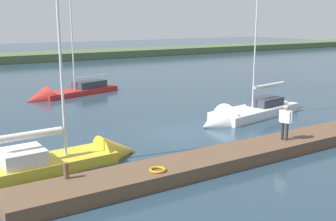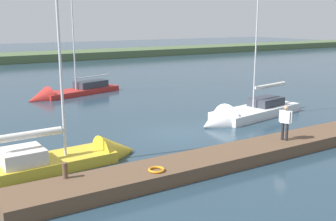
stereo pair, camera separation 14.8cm
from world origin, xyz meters
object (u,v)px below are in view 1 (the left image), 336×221
life_ring_buoy (158,170)px  person_on_dock (285,120)px  sailboat_far_right (241,116)px  mooring_post_near (66,171)px  sailboat_inner_slip (74,160)px  sailboat_near_dock (67,94)px

life_ring_buoy → person_on_dock: 7.48m
sailboat_far_right → person_on_dock: (2.68, 6.03, 1.40)m
mooring_post_near → sailboat_far_right: size_ratio=0.05×
mooring_post_near → person_on_dock: (-10.67, 0.81, 0.71)m
person_on_dock → sailboat_far_right: bearing=-136.6°
mooring_post_near → sailboat_inner_slip: sailboat_inner_slip is taller
life_ring_buoy → mooring_post_near: bearing=-19.2°
sailboat_near_dock → person_on_dock: sailboat_near_dock is taller
sailboat_near_dock → mooring_post_near: bearing=55.4°
life_ring_buoy → person_on_dock: (-7.42, -0.32, 0.96)m
life_ring_buoy → sailboat_near_dock: (-3.06, -20.45, -0.49)m
sailboat_near_dock → sailboat_inner_slip: size_ratio=1.11×
mooring_post_near → life_ring_buoy: 3.46m
sailboat_far_right → sailboat_inner_slip: (12.13, 2.42, 0.03)m
mooring_post_near → person_on_dock: 10.72m
sailboat_far_right → person_on_dock: 6.75m
sailboat_far_right → sailboat_inner_slip: bearing=1.6°
mooring_post_near → life_ring_buoy: bearing=160.8°
life_ring_buoy → person_on_dock: bearing=-177.5°
sailboat_near_dock → sailboat_inner_slip: sailboat_near_dock is taller
sailboat_far_right → person_on_dock: size_ratio=6.33×
sailboat_far_right → person_on_dock: bearing=56.4°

